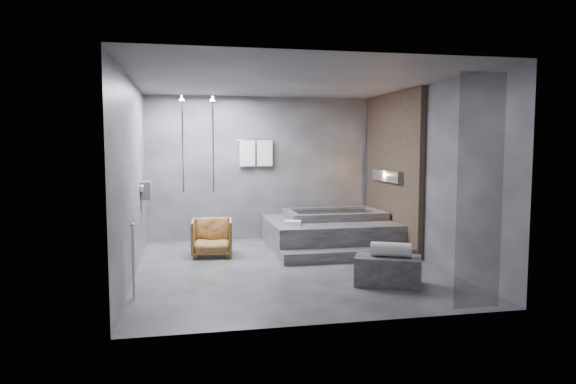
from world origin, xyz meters
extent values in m
plane|color=#313033|center=(0.00, 0.00, 0.00)|extent=(5.00, 5.00, 0.00)
cube|color=#515154|center=(0.00, 0.00, 2.80)|extent=(4.50, 5.00, 0.04)
cube|color=#3C3B41|center=(0.00, 2.50, 1.40)|extent=(4.50, 0.04, 2.80)
cube|color=#3C3B41|center=(0.00, -2.50, 1.40)|extent=(4.50, 0.04, 2.80)
cube|color=#3C3B41|center=(-2.25, 0.00, 1.40)|extent=(0.04, 5.00, 2.80)
cube|color=#3C3B41|center=(2.25, 0.00, 1.40)|extent=(0.04, 5.00, 2.80)
cube|color=#896C50|center=(2.19, 1.25, 1.40)|extent=(0.10, 2.40, 2.78)
cube|color=#FF9938|center=(2.11, 1.25, 1.30)|extent=(0.14, 1.20, 0.20)
cube|color=gray|center=(-2.16, 1.40, 1.10)|extent=(0.16, 0.42, 0.30)
imported|color=beige|center=(-2.15, 1.30, 1.05)|extent=(0.08, 0.08, 0.21)
imported|color=beige|center=(-2.15, 1.50, 1.03)|extent=(0.07, 0.07, 0.15)
cylinder|color=silver|center=(-1.00, 2.05, 1.90)|extent=(0.04, 0.04, 1.80)
cylinder|color=silver|center=(-1.55, 2.05, 1.90)|extent=(0.04, 0.04, 1.80)
cylinder|color=silver|center=(-0.15, 2.44, 1.95)|extent=(0.75, 0.02, 0.02)
cube|color=white|center=(-0.32, 2.42, 1.70)|extent=(0.30, 0.06, 0.50)
cube|color=white|center=(0.02, 2.42, 1.70)|extent=(0.30, 0.06, 0.50)
cylinder|color=silver|center=(-2.15, -1.20, 0.45)|extent=(0.04, 0.04, 0.90)
cube|color=black|center=(1.65, -2.45, 1.35)|extent=(0.55, 0.01, 2.60)
cube|color=#363639|center=(1.05, 1.45, 0.25)|extent=(2.20, 2.00, 0.50)
cube|color=#363639|center=(1.05, 0.27, 0.09)|extent=(2.20, 0.36, 0.18)
cube|color=#323235|center=(1.11, -1.21, 0.19)|extent=(0.98, 0.78, 0.39)
imported|color=#4C2E13|center=(-1.09, 1.08, 0.31)|extent=(0.72, 0.74, 0.63)
cylinder|color=white|center=(1.14, -1.22, 0.48)|extent=(0.56, 0.41, 0.19)
cube|color=white|center=(0.27, 0.95, 0.54)|extent=(0.32, 0.27, 0.07)
camera|label=1|loc=(-1.53, -7.52, 1.87)|focal=32.00mm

